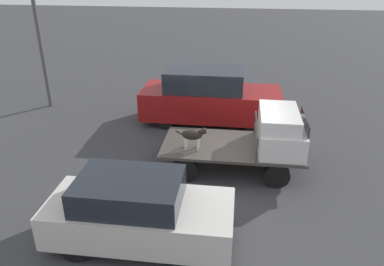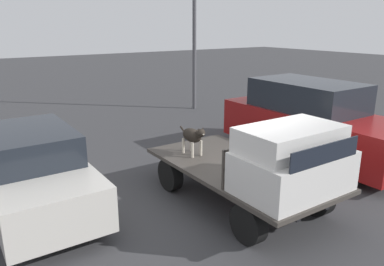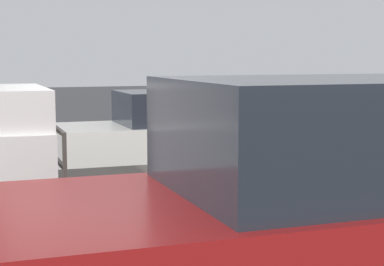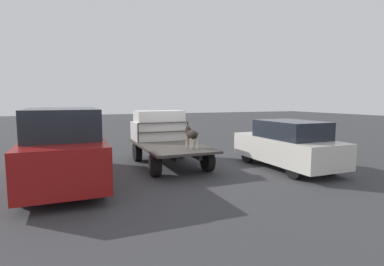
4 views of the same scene
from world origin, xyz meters
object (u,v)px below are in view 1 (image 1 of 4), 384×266
Objects in this scene: parked_pickup_far at (209,97)px; light_pole_near at (33,3)px; dog at (194,135)px; parked_sedan at (138,212)px; flatbed_truck at (232,150)px.

parked_pickup_far is 7.67m from light_pole_near.
light_pole_near is at bearing 143.85° from dog.
light_pole_near is (-6.80, 4.66, 3.01)m from dog.
light_pole_near is at bearing 124.72° from parked_sedan.
parked_sedan is 0.77× the size of parked_pickup_far.
parked_sedan is 10.42m from light_pole_near.
flatbed_truck is at bearing -65.47° from parked_pickup_far.
dog is at bearing 72.79° from parked_sedan.
dog is 0.15× the size of light_pole_near.
dog is at bearing -83.30° from parked_pickup_far.
parked_pickup_far is (-0.98, 3.40, 0.44)m from flatbed_truck.
parked_sedan is 7.03m from parked_pickup_far.
parked_pickup_far is at bearing 106.10° from flatbed_truck.
flatbed_truck is 3.57m from parked_pickup_far.
dog is 0.24× the size of parked_sedan.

